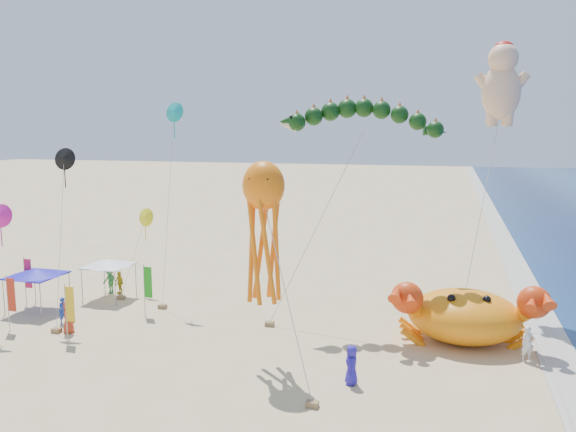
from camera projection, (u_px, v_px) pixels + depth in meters
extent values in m
plane|color=#D1B784|center=(314.00, 346.00, 29.29)|extent=(320.00, 320.00, 0.00)
plane|color=silver|center=(566.00, 373.00, 25.99)|extent=(320.00, 320.00, 0.00)
ellipsoid|color=orange|center=(464.00, 316.00, 29.76)|extent=(6.52, 5.68, 2.79)
sphere|color=red|center=(403.00, 295.00, 29.32)|extent=(1.66, 1.66, 1.66)
sphere|color=black|center=(448.00, 297.00, 28.89)|extent=(0.43, 0.43, 0.43)
sphere|color=red|center=(532.00, 305.00, 27.60)|extent=(1.66, 1.66, 1.66)
sphere|color=black|center=(484.00, 300.00, 28.40)|extent=(0.43, 0.43, 0.43)
cone|color=black|center=(292.00, 121.00, 33.37)|extent=(1.29, 0.95, 1.05)
cylinder|color=#B2B2B2|center=(317.00, 227.00, 32.26)|extent=(4.83, 3.16, 11.05)
cube|color=olive|center=(270.00, 324.00, 32.28)|extent=(0.50, 0.35, 0.25)
ellipsoid|color=#FFC69B|center=(501.00, 92.00, 34.92)|extent=(2.35, 1.94, 3.46)
sphere|color=#FFC69B|center=(503.00, 58.00, 34.42)|extent=(1.81, 1.81, 1.81)
ellipsoid|color=red|center=(504.00, 48.00, 34.42)|extent=(1.17, 1.17, 0.82)
cylinder|color=#B2B2B2|center=(480.00, 218.00, 32.53)|extent=(2.19, 8.02, 12.01)
cube|color=olive|center=(456.00, 339.00, 29.94)|extent=(0.50, 0.35, 0.25)
ellipsoid|color=orange|center=(264.00, 186.00, 26.01)|extent=(2.00, 1.80, 2.30)
cylinder|color=#B2B2B2|center=(286.00, 295.00, 24.44)|extent=(3.36, 3.82, 7.81)
cube|color=olive|center=(312.00, 404.00, 22.78)|extent=(0.50, 0.35, 0.25)
cylinder|color=gray|center=(4.00, 297.00, 34.09)|extent=(0.06, 0.06, 2.20)
cylinder|color=gray|center=(41.00, 301.00, 33.35)|extent=(0.06, 0.06, 2.20)
cylinder|color=gray|center=(35.00, 286.00, 36.63)|extent=(0.06, 0.06, 2.20)
cylinder|color=gray|center=(70.00, 289.00, 35.89)|extent=(0.06, 0.06, 2.20)
cube|color=#1A15B8|center=(36.00, 275.00, 34.82)|extent=(2.92, 2.92, 0.08)
cone|color=#1A15B8|center=(36.00, 272.00, 34.78)|extent=(3.21, 3.21, 0.45)
cylinder|color=gray|center=(82.00, 286.00, 36.67)|extent=(0.06, 0.06, 2.20)
cylinder|color=gray|center=(115.00, 289.00, 35.99)|extent=(0.06, 0.06, 2.20)
cylinder|color=gray|center=(104.00, 276.00, 39.03)|extent=(0.06, 0.06, 2.20)
cylinder|color=gray|center=(136.00, 279.00, 38.34)|extent=(0.06, 0.06, 2.20)
cube|color=white|center=(109.00, 266.00, 37.34)|extent=(2.72, 2.72, 0.08)
cone|color=white|center=(109.00, 262.00, 37.30)|extent=(2.99, 2.99, 0.45)
cylinder|color=gray|center=(66.00, 313.00, 29.64)|extent=(0.05, 0.05, 3.20)
cube|color=gold|center=(70.00, 304.00, 29.49)|extent=(0.50, 0.04, 1.90)
cylinder|color=gray|center=(8.00, 303.00, 31.34)|extent=(0.05, 0.05, 3.20)
cube|color=#B42916|center=(11.00, 295.00, 31.19)|extent=(0.50, 0.04, 1.90)
cylinder|color=gray|center=(25.00, 281.00, 36.00)|extent=(0.05, 0.05, 3.20)
cube|color=#D3174C|center=(28.00, 274.00, 35.85)|extent=(0.50, 0.04, 1.90)
cylinder|color=gray|center=(144.00, 290.00, 33.92)|extent=(0.05, 0.05, 3.20)
cube|color=#189318|center=(148.00, 282.00, 33.77)|extent=(0.50, 0.04, 1.90)
imported|color=#1A389B|center=(63.00, 310.00, 32.63)|extent=(0.62, 0.68, 1.56)
imported|color=#B6391D|center=(68.00, 316.00, 31.12)|extent=(1.09, 0.97, 1.87)
imported|color=#291DAC|center=(351.00, 365.00, 24.75)|extent=(0.68, 0.94, 1.79)
imported|color=white|center=(528.00, 344.00, 27.24)|extent=(0.76, 0.65, 1.77)
imported|color=#267435|center=(110.00, 280.00, 38.70)|extent=(1.27, 0.86, 1.82)
imported|color=gold|center=(120.00, 282.00, 38.69)|extent=(0.98, 0.75, 1.56)
cone|color=#0E989F|center=(174.00, 112.00, 36.17)|extent=(1.30, 0.51, 1.32)
cylinder|color=#B2B2B2|center=(169.00, 209.00, 35.60)|extent=(0.55, 3.04, 12.11)
cube|color=olive|center=(164.00, 309.00, 35.02)|extent=(0.50, 0.35, 0.25)
cone|color=black|center=(64.00, 159.00, 32.53)|extent=(1.30, 0.51, 1.32)
cylinder|color=#B2B2B2|center=(55.00, 244.00, 31.74)|extent=(0.55, 3.04, 9.30)
cube|color=olive|center=(46.00, 332.00, 30.95)|extent=(0.50, 0.35, 0.25)
cone|color=#CA1693|center=(0.00, 216.00, 30.51)|extent=(1.30, 0.51, 1.32)
cone|color=yellow|center=(145.00, 217.00, 38.84)|extent=(1.30, 0.51, 1.32)
cylinder|color=#B2B2B2|center=(138.00, 258.00, 37.73)|extent=(0.55, 3.04, 4.97)
cube|color=olive|center=(131.00, 301.00, 36.61)|extent=(0.50, 0.35, 0.25)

